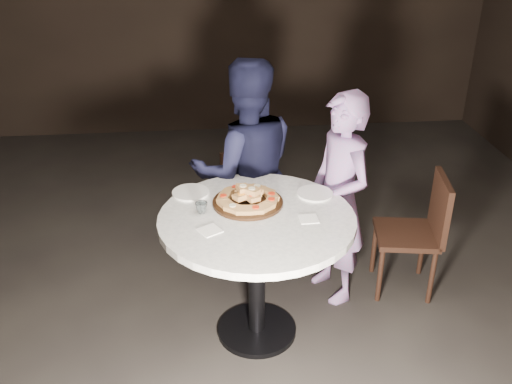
% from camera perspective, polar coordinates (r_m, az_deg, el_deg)
% --- Properties ---
extents(floor, '(7.00, 7.00, 0.00)m').
position_cam_1_polar(floor, '(3.89, -0.66, -12.39)').
color(floor, black).
rests_on(floor, ground).
extents(table, '(1.44, 1.44, 0.86)m').
position_cam_1_polar(table, '(3.36, 0.09, -4.77)').
color(table, black).
rests_on(table, ground).
extents(serving_board, '(0.47, 0.47, 0.02)m').
position_cam_1_polar(serving_board, '(3.40, -0.83, -1.05)').
color(serving_board, black).
rests_on(serving_board, table).
extents(focaccia_pile, '(0.38, 0.37, 0.10)m').
position_cam_1_polar(focaccia_pile, '(3.39, -0.80, -0.46)').
color(focaccia_pile, '#AC7942').
rests_on(focaccia_pile, serving_board).
extents(plate_left, '(0.29, 0.29, 0.01)m').
position_cam_1_polar(plate_left, '(3.55, -6.55, -0.04)').
color(plate_left, white).
rests_on(plate_left, table).
extents(plate_right, '(0.25, 0.25, 0.01)m').
position_cam_1_polar(plate_right, '(3.53, 5.91, -0.14)').
color(plate_right, white).
rests_on(plate_right, table).
extents(water_glass, '(0.08, 0.08, 0.07)m').
position_cam_1_polar(water_glass, '(3.31, -5.47, -1.57)').
color(water_glass, silver).
rests_on(water_glass, table).
extents(napkin_near, '(0.15, 0.15, 0.01)m').
position_cam_1_polar(napkin_near, '(3.15, -4.63, -3.85)').
color(napkin_near, white).
rests_on(napkin_near, table).
extents(napkin_far, '(0.11, 0.11, 0.01)m').
position_cam_1_polar(napkin_far, '(3.26, 5.29, -2.69)').
color(napkin_far, white).
rests_on(napkin_far, table).
extents(chair_far, '(0.42, 0.43, 0.80)m').
position_cam_1_polar(chair_far, '(4.50, -1.37, 0.65)').
color(chair_far, black).
rests_on(chair_far, ground).
extents(chair_right, '(0.48, 0.47, 0.87)m').
position_cam_1_polar(chair_right, '(4.03, 16.10, -3.36)').
color(chair_right, black).
rests_on(chair_right, ground).
extents(diner_navy, '(0.83, 0.68, 1.60)m').
position_cam_1_polar(diner_navy, '(3.95, -1.05, 2.05)').
color(diner_navy, black).
rests_on(diner_navy, ground).
extents(diner_teal, '(0.51, 0.62, 1.46)m').
position_cam_1_polar(diner_teal, '(3.76, 8.30, -0.78)').
color(diner_teal, '#8467A0').
rests_on(diner_teal, ground).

